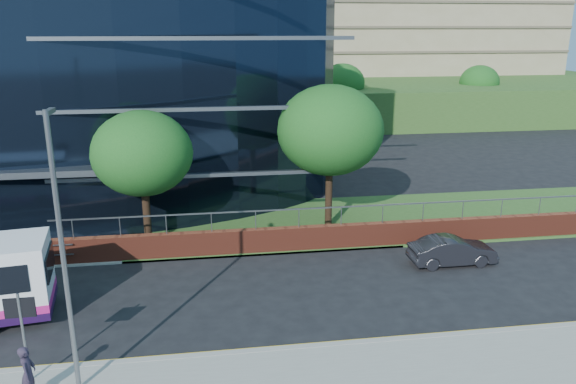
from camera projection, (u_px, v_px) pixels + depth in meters
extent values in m
cube|color=#2D511E|center=(465.00, 215.00, 31.20)|extent=(36.00, 8.00, 0.12)
cube|color=maroon|center=(422.00, 232.00, 26.97)|extent=(34.00, 0.40, 1.20)
cube|color=slate|center=(424.00, 203.00, 26.55)|extent=(34.00, 0.06, 0.06)
cube|color=#2D511E|center=(371.00, 90.00, 74.46)|extent=(60.00, 42.00, 4.00)
cylinder|color=slate|center=(24.00, 338.00, 16.06)|extent=(0.08, 0.08, 2.80)
cube|color=black|center=(20.00, 308.00, 15.81)|extent=(0.85, 0.06, 0.60)
cylinder|color=black|center=(147.00, 216.00, 26.47)|extent=(0.36, 0.36, 3.08)
ellipsoid|color=#134417|center=(142.00, 153.00, 25.62)|extent=(4.62, 4.62, 3.93)
cylinder|color=black|center=(329.00, 197.00, 28.64)|extent=(0.36, 0.36, 3.52)
ellipsoid|color=#134417|center=(330.00, 130.00, 27.66)|extent=(5.28, 5.28, 4.49)
cylinder|color=black|center=(341.00, 112.00, 58.28)|extent=(0.36, 0.36, 3.08)
ellipsoid|color=#134417|center=(342.00, 83.00, 57.43)|extent=(4.62, 4.62, 3.93)
cylinder|color=black|center=(477.00, 107.00, 62.48)|extent=(0.36, 0.36, 2.86)
ellipsoid|color=#134417|center=(479.00, 82.00, 61.69)|extent=(4.29, 4.29, 3.65)
cylinder|color=slate|center=(63.00, 259.00, 14.97)|extent=(0.14, 0.14, 8.00)
cube|color=slate|center=(49.00, 112.00, 14.19)|extent=(0.15, 0.70, 0.12)
imported|color=black|center=(452.00, 251.00, 24.69)|extent=(3.82, 1.37, 1.25)
imported|color=#292031|center=(28.00, 373.00, 15.39)|extent=(0.42, 0.62, 1.65)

